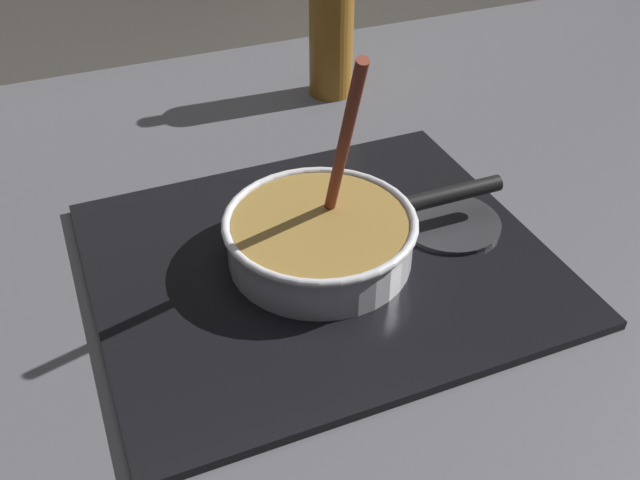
% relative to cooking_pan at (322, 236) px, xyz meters
% --- Properties ---
extents(ground, '(2.40, 1.60, 0.04)m').
position_rel_cooking_pan_xyz_m(ground, '(-0.10, -0.08, -0.07)').
color(ground, '#4C4C51').
extents(hob_plate, '(0.56, 0.48, 0.01)m').
position_rel_cooking_pan_xyz_m(hob_plate, '(-0.00, 0.00, -0.04)').
color(hob_plate, black).
rests_on(hob_plate, ground).
extents(burner_ring, '(0.18, 0.18, 0.01)m').
position_rel_cooking_pan_xyz_m(burner_ring, '(-0.00, 0.00, -0.03)').
color(burner_ring, '#592D0C').
rests_on(burner_ring, hob_plate).
extents(spare_burner, '(0.14, 0.14, 0.01)m').
position_rel_cooking_pan_xyz_m(spare_burner, '(0.19, 0.00, -0.03)').
color(spare_burner, '#262628').
rests_on(spare_burner, hob_plate).
extents(cooking_pan, '(0.38, 0.24, 0.29)m').
position_rel_cooking_pan_xyz_m(cooking_pan, '(0.00, 0.00, 0.00)').
color(cooking_pan, silver).
rests_on(cooking_pan, hob_plate).
extents(sauce_bottle, '(0.08, 0.08, 0.27)m').
position_rel_cooking_pan_xyz_m(sauce_bottle, '(0.20, 0.45, 0.07)').
color(sauce_bottle, '#8C5919').
rests_on(sauce_bottle, ground).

